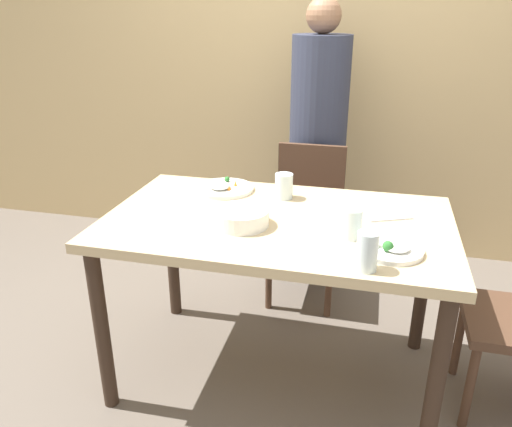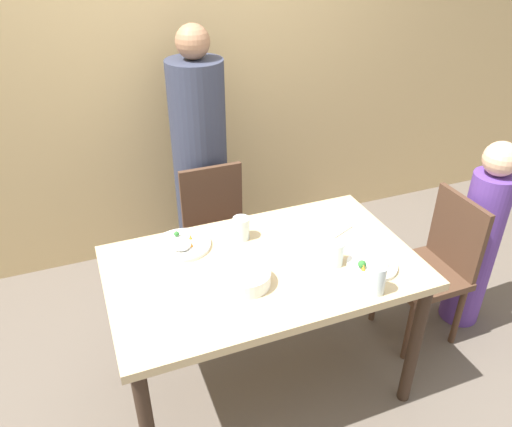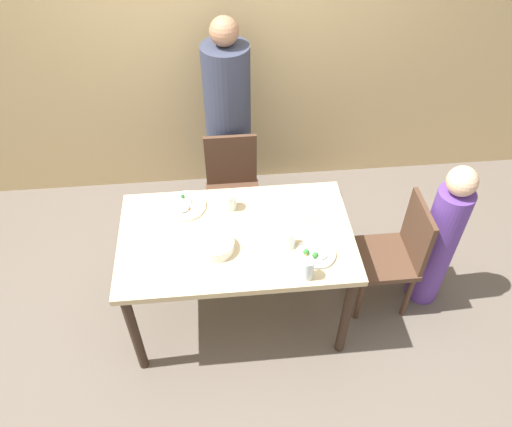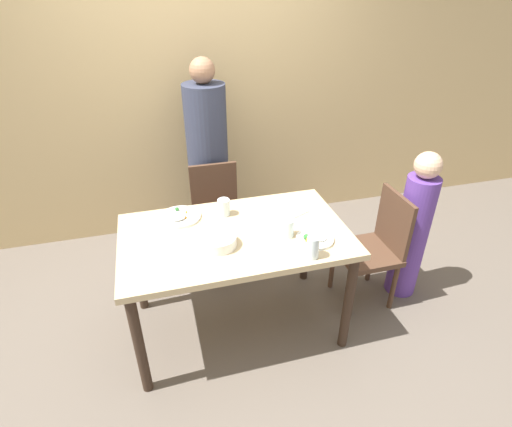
{
  "view_description": "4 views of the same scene",
  "coord_description": "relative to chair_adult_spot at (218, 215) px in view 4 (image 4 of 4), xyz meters",
  "views": [
    {
      "loc": [
        0.36,
        -1.82,
        1.57
      ],
      "look_at": [
        -0.08,
        -0.04,
        0.81
      ],
      "focal_mm": 35.0,
      "sensor_mm": 36.0,
      "label": 1
    },
    {
      "loc": [
        -0.69,
        -1.67,
        2.14
      ],
      "look_at": [
        -0.0,
        0.09,
        1.0
      ],
      "focal_mm": 35.0,
      "sensor_mm": 36.0,
      "label": 2
    },
    {
      "loc": [
        -0.07,
        -2.02,
        2.95
      ],
      "look_at": [
        0.12,
        -0.01,
        0.95
      ],
      "focal_mm": 35.0,
      "sensor_mm": 36.0,
      "label": 3
    },
    {
      "loc": [
        -0.41,
        -2.0,
        2.13
      ],
      "look_at": [
        0.14,
        0.01,
        0.89
      ],
      "focal_mm": 28.0,
      "sensor_mm": 36.0,
      "label": 4
    }
  ],
  "objects": [
    {
      "name": "ground_plane",
      "position": [
        -0.02,
        -0.76,
        -0.47
      ],
      "size": [
        10.0,
        10.0,
        0.0
      ],
      "primitive_type": "plane",
      "color": "#60564C"
    },
    {
      "name": "wall_back",
      "position": [
        -0.02,
        0.72,
        0.88
      ],
      "size": [
        10.0,
        0.06,
        2.7
      ],
      "color": "tan",
      "rests_on": "ground_plane"
    },
    {
      "name": "dining_table",
      "position": [
        -0.02,
        -0.76,
        0.22
      ],
      "size": [
        1.39,
        0.84,
        0.78
      ],
      "color": "tan",
      "rests_on": "ground_plane"
    },
    {
      "name": "chair_adult_spot",
      "position": [
        0.0,
        0.0,
        0.0
      ],
      "size": [
        0.4,
        0.4,
        0.86
      ],
      "color": "#4C3323",
      "rests_on": "ground_plane"
    },
    {
      "name": "chair_child_spot",
      "position": [
        1.02,
        -0.72,
        0.0
      ],
      "size": [
        0.4,
        0.4,
        0.86
      ],
      "rotation": [
        0.0,
        0.0,
        -1.57
      ],
      "color": "#4C3323",
      "rests_on": "ground_plane"
    },
    {
      "name": "person_adult",
      "position": [
        -0.0,
        0.34,
        0.28
      ],
      "size": [
        0.34,
        0.34,
        1.63
      ],
      "color": "#33384C",
      "rests_on": "ground_plane"
    },
    {
      "name": "person_child",
      "position": [
        1.3,
        -0.72,
        0.08
      ],
      "size": [
        0.23,
        0.23,
        1.15
      ],
      "color": "#5B3893",
      "rests_on": "ground_plane"
    },
    {
      "name": "bowl_curry",
      "position": [
        -0.14,
        -0.86,
        0.34
      ],
      "size": [
        0.21,
        0.21,
        0.07
      ],
      "color": "white",
      "rests_on": "dining_table"
    },
    {
      "name": "plate_rice_adult",
      "position": [
        -0.33,
        -0.49,
        0.32
      ],
      "size": [
        0.27,
        0.27,
        0.05
      ],
      "color": "white",
      "rests_on": "dining_table"
    },
    {
      "name": "plate_rice_child",
      "position": [
        0.43,
        -0.96,
        0.32
      ],
      "size": [
        0.22,
        0.22,
        0.06
      ],
      "color": "white",
      "rests_on": "dining_table"
    },
    {
      "name": "glass_water_tall",
      "position": [
        0.35,
        -1.1,
        0.38
      ],
      "size": [
        0.07,
        0.07,
        0.13
      ],
      "color": "silver",
      "rests_on": "dining_table"
    },
    {
      "name": "glass_water_short",
      "position": [
        0.28,
        -0.87,
        0.37
      ],
      "size": [
        0.07,
        0.07,
        0.11
      ],
      "color": "silver",
      "rests_on": "dining_table"
    },
    {
      "name": "glass_water_center",
      "position": [
        -0.04,
        -0.52,
        0.37
      ],
      "size": [
        0.08,
        0.08,
        0.11
      ],
      "color": "silver",
      "rests_on": "dining_table"
    },
    {
      "name": "fork_steel",
      "position": [
        0.43,
        -0.66,
        0.31
      ],
      "size": [
        0.17,
        0.09,
        0.01
      ],
      "color": "silver",
      "rests_on": "dining_table"
    }
  ]
}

